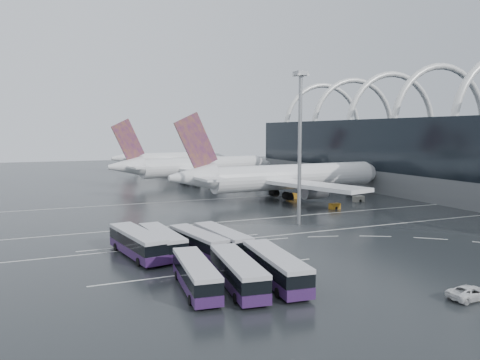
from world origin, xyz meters
name	(u,v)px	position (x,y,z in m)	size (l,w,h in m)	color
ground	(310,229)	(0.00, 0.00, 0.00)	(420.00, 420.00, 0.00)	black
terminal	(474,154)	(61.56, 19.84, 10.87)	(42.00, 160.00, 34.90)	#505455
lane_marking_near	(316,232)	(0.00, -2.00, 0.01)	(120.00, 0.25, 0.01)	silver
lane_marking_mid	(277,217)	(0.00, 12.00, 0.01)	(120.00, 0.25, 0.01)	silver
lane_marking_far	(225,198)	(0.00, 40.00, 0.01)	(120.00, 0.25, 0.01)	silver
bus_bay_line_south	(209,272)	(-24.00, -16.00, 0.01)	(28.00, 0.25, 0.01)	silver
bus_bay_line_north	(174,242)	(-24.00, 0.00, 0.01)	(28.00, 0.25, 0.01)	silver
airliner_main	(285,178)	(13.38, 33.63, 5.25)	(61.88, 54.19, 20.96)	white
airliner_gate_b	(195,167)	(3.72, 76.32, 5.11)	(58.64, 52.04, 20.41)	white
airliner_gate_c	(170,159)	(9.14, 127.47, 4.71)	(52.82, 48.14, 18.84)	white
bus_row_near_a	(137,243)	(-30.53, -5.76, 1.89)	(5.38, 14.29, 3.44)	#321544
bus_row_near_b	(162,241)	(-27.16, -5.71, 1.76)	(3.80, 13.18, 3.21)	#321544
bus_row_near_c	(198,242)	(-22.70, -7.87, 1.70)	(4.78, 12.88, 3.10)	#321544
bus_row_near_d	(222,240)	(-19.27, -8.15, 1.74)	(4.16, 13.09, 3.17)	#321544
bus_row_far_a	(196,274)	(-27.43, -21.65, 1.71)	(4.19, 12.90, 3.12)	#321544
bus_row_far_b	(238,272)	(-23.11, -22.81, 1.80)	(4.55, 13.53, 3.27)	#321544
bus_row_far_c	(275,267)	(-18.65, -22.92, 1.85)	(4.41, 13.89, 3.36)	#321544
van_curve_a	(471,293)	(-3.02, -35.09, 0.69)	(2.30, 4.99, 1.39)	white
floodlight_mast	(300,129)	(0.58, 4.80, 17.09)	(2.08, 2.08, 27.17)	gray
gse_cart_belly_a	(335,206)	(16.03, 15.98, 0.62)	(2.26, 1.34, 1.23)	#B07317
gse_cart_belly_d	(358,199)	(27.38, 22.60, 0.68)	(2.49, 1.47, 1.36)	slate
gse_cart_belly_e	(291,196)	(15.05, 33.09, 0.68)	(2.48, 1.46, 1.35)	#B07317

